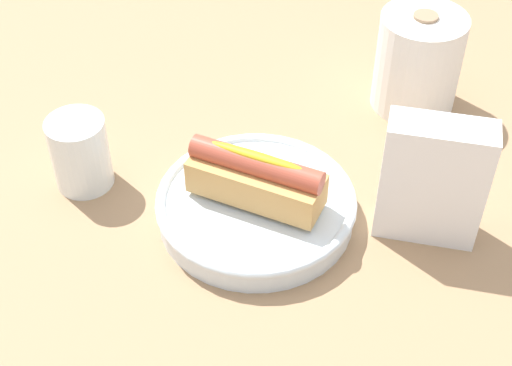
{
  "coord_description": "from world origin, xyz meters",
  "views": [
    {
      "loc": [
        0.26,
        -0.51,
        0.62
      ],
      "look_at": [
        -0.02,
        0.02,
        0.05
      ],
      "focal_mm": 52.97,
      "sensor_mm": 36.0,
      "label": 1
    }
  ],
  "objects": [
    {
      "name": "ground_plane",
      "position": [
        0.0,
        0.0,
        0.0
      ],
      "size": [
        2.4,
        2.4,
        0.0
      ],
      "primitive_type": "plane",
      "color": "#9E7A56"
    },
    {
      "name": "water_glass",
      "position": [
        -0.22,
        -0.02,
        0.04
      ],
      "size": [
        0.07,
        0.07,
        0.09
      ],
      "color": "white",
      "rests_on": "ground_plane"
    },
    {
      "name": "paper_towel_roll",
      "position": [
        0.07,
        0.3,
        0.07
      ],
      "size": [
        0.11,
        0.11,
        0.13
      ],
      "color": "white",
      "rests_on": "ground_plane"
    },
    {
      "name": "serving_bowl",
      "position": [
        -0.02,
        0.02,
        0.02
      ],
      "size": [
        0.23,
        0.23,
        0.03
      ],
      "color": "silver",
      "rests_on": "ground_plane"
    },
    {
      "name": "napkin_box",
      "position": [
        0.16,
        0.09,
        0.07
      ],
      "size": [
        0.12,
        0.07,
        0.15
      ],
      "primitive_type": "cube",
      "rotation": [
        0.0,
        0.0,
        0.26
      ],
      "color": "white",
      "rests_on": "ground_plane"
    },
    {
      "name": "hotdog_front",
      "position": [
        -0.02,
        0.02,
        0.06
      ],
      "size": [
        0.15,
        0.06,
        0.06
      ],
      "color": "tan",
      "rests_on": "serving_bowl"
    }
  ]
}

